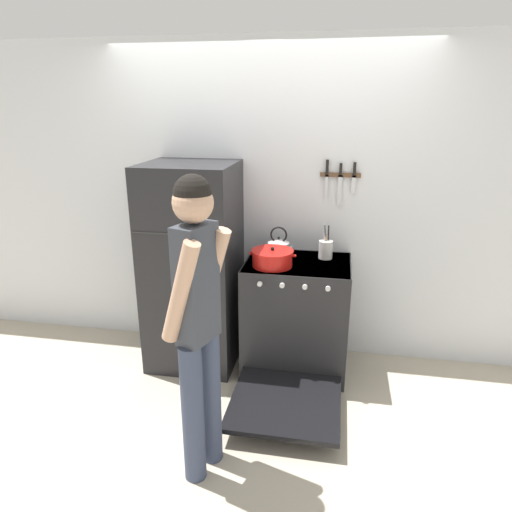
{
  "coord_description": "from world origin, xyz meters",
  "views": [
    {
      "loc": [
        0.58,
        -3.6,
        2.06
      ],
      "look_at": [
        0.0,
        -0.46,
        0.98
      ],
      "focal_mm": 32.0,
      "sensor_mm": 36.0,
      "label": 1
    }
  ],
  "objects_px": {
    "refrigerator": "(193,267)",
    "person": "(198,316)",
    "stove_range": "(296,318)",
    "tea_kettle": "(279,247)",
    "dutch_oven_pot": "(272,258)",
    "utensil_jar": "(326,249)"
  },
  "relations": [
    {
      "from": "tea_kettle",
      "to": "stove_range",
      "type": "bearing_deg",
      "value": -44.18
    },
    {
      "from": "dutch_oven_pot",
      "to": "person",
      "type": "height_order",
      "value": "person"
    },
    {
      "from": "dutch_oven_pot",
      "to": "person",
      "type": "distance_m",
      "value": 1.11
    },
    {
      "from": "stove_range",
      "to": "tea_kettle",
      "type": "bearing_deg",
      "value": 135.82
    },
    {
      "from": "stove_range",
      "to": "tea_kettle",
      "type": "relative_size",
      "value": 5.57
    },
    {
      "from": "stove_range",
      "to": "dutch_oven_pot",
      "type": "height_order",
      "value": "dutch_oven_pot"
    },
    {
      "from": "refrigerator",
      "to": "utensil_jar",
      "type": "xyz_separation_m",
      "value": [
        1.04,
        0.15,
        0.16
      ]
    },
    {
      "from": "person",
      "to": "stove_range",
      "type": "bearing_deg",
      "value": -0.59
    },
    {
      "from": "dutch_oven_pot",
      "to": "refrigerator",
      "type": "bearing_deg",
      "value": 171.06
    },
    {
      "from": "stove_range",
      "to": "dutch_oven_pot",
      "type": "bearing_deg",
      "value": -154.96
    },
    {
      "from": "dutch_oven_pot",
      "to": "utensil_jar",
      "type": "relative_size",
      "value": 1.31
    },
    {
      "from": "refrigerator",
      "to": "person",
      "type": "distance_m",
      "value": 1.27
    },
    {
      "from": "utensil_jar",
      "to": "person",
      "type": "distance_m",
      "value": 1.47
    },
    {
      "from": "refrigerator",
      "to": "stove_range",
      "type": "distance_m",
      "value": 0.91
    },
    {
      "from": "dutch_oven_pot",
      "to": "stove_range",
      "type": "bearing_deg",
      "value": 25.04
    },
    {
      "from": "stove_range",
      "to": "person",
      "type": "xyz_separation_m",
      "value": [
        -0.42,
        -1.16,
        0.54
      ]
    },
    {
      "from": "refrigerator",
      "to": "person",
      "type": "bearing_deg",
      "value": -70.61
    },
    {
      "from": "dutch_oven_pot",
      "to": "tea_kettle",
      "type": "bearing_deg",
      "value": 86.78
    },
    {
      "from": "refrigerator",
      "to": "dutch_oven_pot",
      "type": "bearing_deg",
      "value": -8.94
    },
    {
      "from": "refrigerator",
      "to": "tea_kettle",
      "type": "xyz_separation_m",
      "value": [
        0.67,
        0.14,
        0.16
      ]
    },
    {
      "from": "utensil_jar",
      "to": "person",
      "type": "bearing_deg",
      "value": -114.93
    },
    {
      "from": "dutch_oven_pot",
      "to": "person",
      "type": "relative_size",
      "value": 0.2
    }
  ]
}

